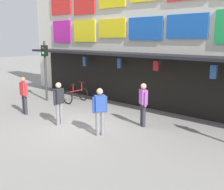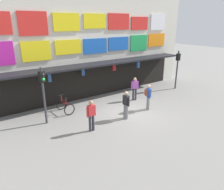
% 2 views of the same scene
% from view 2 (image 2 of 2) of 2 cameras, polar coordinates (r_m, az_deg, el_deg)
% --- Properties ---
extents(ground_plane, '(80.00, 80.00, 0.00)m').
position_cam_2_polar(ground_plane, '(13.40, 4.78, -4.69)').
color(ground_plane, gray).
extents(shopfront, '(18.00, 2.60, 8.00)m').
position_cam_2_polar(shopfront, '(16.05, -5.74, 13.93)').
color(shopfront, beige).
rests_on(shopfront, ground).
extents(traffic_light_near, '(0.34, 0.36, 3.20)m').
position_cam_2_polar(traffic_light_near, '(11.78, -18.25, 2.10)').
color(traffic_light_near, '#38383D').
rests_on(traffic_light_near, ground).
extents(traffic_light_far, '(0.30, 0.34, 3.20)m').
position_cam_2_polar(traffic_light_far, '(18.43, 17.35, 8.10)').
color(traffic_light_far, '#38383D').
rests_on(traffic_light_far, ground).
extents(bicycle_parked, '(0.78, 1.20, 1.05)m').
position_cam_2_polar(bicycle_parked, '(13.54, -12.60, -3.04)').
color(bicycle_parked, black).
rests_on(bicycle_parked, ground).
extents(pedestrian_in_purple, '(0.26, 0.53, 1.68)m').
position_cam_2_polar(pedestrian_in_purple, '(12.20, 3.82, -2.30)').
color(pedestrian_in_purple, gray).
rests_on(pedestrian_in_purple, ground).
extents(pedestrian_in_red, '(0.46, 0.48, 1.68)m').
position_cam_2_polar(pedestrian_in_red, '(13.63, 9.78, -0.04)').
color(pedestrian_in_red, gray).
rests_on(pedestrian_in_red, ground).
extents(pedestrian_in_black, '(0.53, 0.24, 1.68)m').
position_cam_2_polar(pedestrian_in_black, '(10.84, -5.64, -5.19)').
color(pedestrian_in_black, '#2D2D38').
rests_on(pedestrian_in_black, ground).
extents(pedestrian_in_blue, '(0.46, 0.38, 1.68)m').
position_cam_2_polar(pedestrian_in_blue, '(15.23, 6.19, 2.04)').
color(pedestrian_in_blue, '#2D2D38').
rests_on(pedestrian_in_blue, ground).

